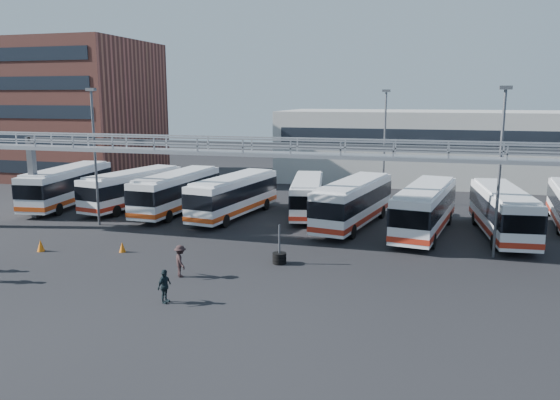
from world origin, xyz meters
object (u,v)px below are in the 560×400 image
(bus_3, at_px, (234,194))
(bus_7, at_px, (503,211))
(light_pole_mid, at_px, (500,163))
(light_pole_left, at_px, (95,150))
(bus_6, at_px, (425,207))
(bus_1, at_px, (133,188))
(bus_2, at_px, (177,191))
(cone_left, at_px, (41,246))
(bus_0, at_px, (68,185))
(bus_5, at_px, (353,201))
(tire_stack, at_px, (279,257))
(pedestrian_d, at_px, (164,286))
(bus_4, at_px, (307,195))
(cone_right, at_px, (122,247))
(light_pole_back, at_px, (385,141))
(pedestrian_c, at_px, (180,261))

(bus_3, bearing_deg, bus_7, 5.33)
(light_pole_mid, bearing_deg, light_pole_left, 177.95)
(bus_7, bearing_deg, bus_6, -178.91)
(bus_1, xyz_separation_m, bus_2, (4.51, -0.69, 0.07))
(cone_left, bearing_deg, bus_1, 95.90)
(bus_0, distance_m, bus_5, 25.39)
(bus_1, height_order, tire_stack, bus_1)
(bus_6, distance_m, pedestrian_d, 20.45)
(bus_5, distance_m, bus_6, 5.30)
(light_pole_mid, bearing_deg, bus_0, 169.41)
(bus_4, relative_size, tire_stack, 4.43)
(bus_5, bearing_deg, bus_3, -172.98)
(tire_stack, bearing_deg, cone_right, -178.02)
(light_pole_back, xyz_separation_m, pedestrian_c, (-8.67, -23.43, -4.85))
(light_pole_back, xyz_separation_m, pedestrian_d, (-7.71, -27.13, -4.91))
(bus_3, xyz_separation_m, bus_4, (5.52, 2.35, -0.16))
(light_pole_back, bearing_deg, light_pole_left, -145.01)
(light_pole_left, height_order, bus_5, light_pole_left)
(bus_2, height_order, cone_right, bus_2)
(bus_7, xyz_separation_m, pedestrian_d, (-16.70, -17.46, -1.06))
(bus_6, bearing_deg, pedestrian_c, -124.53)
(bus_3, relative_size, bus_4, 1.09)
(bus_1, relative_size, pedestrian_c, 6.32)
(bus_2, distance_m, cone_left, 13.40)
(bus_0, xyz_separation_m, pedestrian_d, (19.03, -18.62, -1.12))
(cone_right, bearing_deg, bus_7, 24.08)
(pedestrian_c, relative_size, pedestrian_d, 1.08)
(light_pole_mid, distance_m, pedestrian_d, 20.44)
(light_pole_left, xyz_separation_m, tire_stack, (15.83, -5.73, -5.33))
(cone_right, relative_size, tire_stack, 0.28)
(bus_4, distance_m, bus_6, 10.23)
(light_pole_left, distance_m, bus_6, 24.42)
(pedestrian_d, bearing_deg, light_pole_left, 51.26)
(bus_4, bearing_deg, tire_stack, -94.40)
(pedestrian_c, bearing_deg, cone_right, 18.77)
(bus_2, height_order, tire_stack, bus_2)
(light_pole_mid, xyz_separation_m, bus_4, (-13.56, 8.76, -4.04))
(light_pole_left, distance_m, pedestrian_d, 18.64)
(bus_2, xyz_separation_m, bus_5, (14.87, -0.88, 0.04))
(bus_5, relative_size, tire_stack, 5.02)
(bus_4, distance_m, cone_right, 16.42)
(light_pole_left, relative_size, pedestrian_c, 5.84)
(bus_5, distance_m, tire_stack, 10.98)
(bus_5, xyz_separation_m, cone_left, (-17.98, -12.08, -1.54))
(light_pole_left, xyz_separation_m, bus_6, (23.84, 3.72, -3.80))
(bus_1, distance_m, cone_right, 14.07)
(bus_3, bearing_deg, bus_2, -174.33)
(bus_1, distance_m, pedestrian_d, 23.46)
(pedestrian_d, xyz_separation_m, tire_stack, (3.54, 7.40, -0.42))
(bus_0, bearing_deg, bus_3, -6.64)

